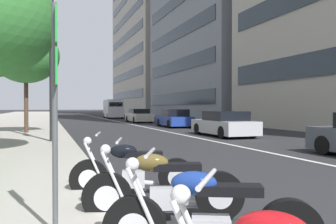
{
  "coord_description": "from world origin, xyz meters",
  "views": [
    {
      "loc": [
        -2.01,
        7.08,
        1.54
      ],
      "look_at": [
        10.35,
        2.78,
        1.35
      ],
      "focal_mm": 37.28,
      "sensor_mm": 36.0,
      "label": 1
    }
  ],
  "objects": [
    {
      "name": "lane_centre_stripe",
      "position": [
        35.0,
        0.0,
        0.0
      ],
      "size": [
        110.0,
        0.16,
        0.01
      ],
      "primitive_type": "cube",
      "color": "silver",
      "rests_on": "ground"
    },
    {
      "name": "motorcycle_far_end_row",
      "position": [
        1.12,
        5.56,
        0.42
      ],
      "size": [
        1.02,
        2.05,
        1.1
      ],
      "rotation": [
        0.0,
        0.0,
        1.16
      ],
      "color": "black",
      "rests_on": "ground"
    },
    {
      "name": "motorcycle_under_tarp",
      "position": [
        2.44,
        5.61,
        0.42
      ],
      "size": [
        0.83,
        2.13,
        1.11
      ],
      "rotation": [
        0.0,
        0.0,
        1.29
      ],
      "color": "black",
      "rests_on": "ground"
    },
    {
      "name": "motorcycle_mid_row",
      "position": [
        3.84,
        5.7,
        0.42
      ],
      "size": [
        0.74,
        2.13,
        1.1
      ],
      "rotation": [
        0.0,
        0.0,
        1.34
      ],
      "color": "black",
      "rests_on": "ground"
    },
    {
      "name": "car_following_behind",
      "position": [
        14.48,
        -1.81,
        0.62
      ],
      "size": [
        4.52,
        1.94,
        1.32
      ],
      "rotation": [
        0.0,
        0.0,
        -0.01
      ],
      "color": "#B7B7BC",
      "rests_on": "ground"
    },
    {
      "name": "car_lead_in_lane",
      "position": [
        23.18,
        -2.22,
        0.63
      ],
      "size": [
        4.36,
        2.01,
        1.37
      ],
      "rotation": [
        0.0,
        0.0,
        -0.04
      ],
      "color": "navy",
      "rests_on": "ground"
    },
    {
      "name": "car_far_down_avenue",
      "position": [
        32.29,
        -1.74,
        0.63
      ],
      "size": [
        4.69,
        1.88,
        1.35
      ],
      "rotation": [
        0.0,
        0.0,
        -0.0
      ],
      "color": "beige",
      "rests_on": "ground"
    },
    {
      "name": "delivery_van_ahead",
      "position": [
        45.15,
        -1.43,
        1.35
      ],
      "size": [
        5.45,
        2.28,
        2.52
      ],
      "rotation": [
        0.0,
        0.0,
        -0.04
      ],
      "color": "silver",
      "rests_on": "ground"
    },
    {
      "name": "parking_sign_by_curb",
      "position": [
        2.01,
        6.99,
        1.73
      ],
      "size": [
        0.32,
        0.06,
        2.53
      ],
      "color": "#47494C",
      "rests_on": "sidewalk_right_plaza"
    },
    {
      "name": "street_lamp_with_banners",
      "position": [
        12.9,
        6.62,
        5.6
      ],
      "size": [
        1.26,
        2.19,
        9.38
      ],
      "color": "#232326",
      "rests_on": "sidewalk_right_plaza"
    },
    {
      "name": "street_tree_by_lamp_post",
      "position": [
        18.48,
        8.14,
        4.34
      ],
      "size": [
        3.55,
        3.55,
        5.71
      ],
      "color": "#473323",
      "rests_on": "sidewalk_right_plaza"
    }
  ]
}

